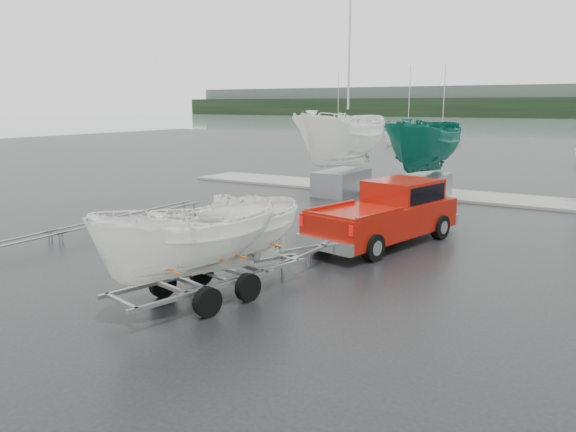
{
  "coord_description": "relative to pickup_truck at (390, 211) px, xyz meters",
  "views": [
    {
      "loc": [
        5.45,
        -12.25,
        4.1
      ],
      "look_at": [
        -2.13,
        0.1,
        1.2
      ],
      "focal_mm": 35.0,
      "sensor_mm": 36.0,
      "label": 1
    }
  ],
  "objects": [
    {
      "name": "keelboat_1",
      "position": [
        -1.52,
        7.81,
        2.83
      ],
      "size": [
        2.39,
        3.2,
        7.45
      ],
      "color": "gray",
      "rests_on": "ground"
    },
    {
      "name": "trailer_parked",
      "position": [
        -1.5,
        -7.21,
        1.72
      ],
      "size": [
        2.03,
        3.78,
        4.92
      ],
      "rotation": [
        0.0,
        0.0,
        -0.24
      ],
      "color": "gray",
      "rests_on": "ground"
    },
    {
      "name": "moored_boat_0",
      "position": [
        -14.14,
        41.07,
        -0.95
      ],
      "size": [
        2.94,
        2.95,
        10.76
      ],
      "rotation": [
        0.0,
        0.0,
        5.64
      ],
      "color": "white",
      "rests_on": "ground"
    },
    {
      "name": "pickup_truck",
      "position": [
        0.0,
        0.0,
        0.0
      ],
      "size": [
        3.01,
        5.78,
        1.83
      ],
      "rotation": [
        0.0,
        0.0,
        -0.22
      ],
      "color": "#941108",
      "rests_on": "ground"
    },
    {
      "name": "mast_rack_0",
      "position": [
        -8.43,
        -2.39,
        -0.6
      ],
      "size": [
        0.56,
        6.5,
        0.06
      ],
      "rotation": [
        0.0,
        0.0,
        1.57
      ],
      "color": "gray",
      "rests_on": "ground"
    },
    {
      "name": "moored_boat_4",
      "position": [
        -25.75,
        48.04,
        -0.95
      ],
      "size": [
        3.2,
        3.23,
        11.12
      ],
      "rotation": [
        0.0,
        0.0,
        0.48
      ],
      "color": "white",
      "rests_on": "ground"
    },
    {
      "name": "keelboat_0",
      "position": [
        -5.32,
        7.61,
        3.32
      ],
      "size": [
        2.68,
        3.2,
        10.86
      ],
      "color": "gray",
      "rests_on": "ground"
    },
    {
      "name": "ground_plane",
      "position": [
        0.57,
        -3.39,
        -0.95
      ],
      "size": [
        120.0,
        120.0,
        0.0
      ],
      "primitive_type": "plane",
      "color": "black",
      "rests_on": "ground"
    },
    {
      "name": "moored_boat_1",
      "position": [
        -10.62,
        41.27,
        -0.95
      ],
      "size": [
        3.0,
        3.06,
        11.42
      ],
      "rotation": [
        0.0,
        0.0,
        6.1
      ],
      "color": "white",
      "rests_on": "ground"
    },
    {
      "name": "dock",
      "position": [
        0.57,
        9.61,
        -0.9
      ],
      "size": [
        30.0,
        3.0,
        0.12
      ],
      "primitive_type": "cube",
      "color": "gray",
      "rests_on": "ground"
    },
    {
      "name": "trailer_hitched",
      "position": [
        -1.35,
        -6.08,
        1.51
      ],
      "size": [
        1.94,
        3.77,
        4.53
      ],
      "rotation": [
        0.0,
        0.0,
        -0.22
      ],
      "color": "gray",
      "rests_on": "ground"
    }
  ]
}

